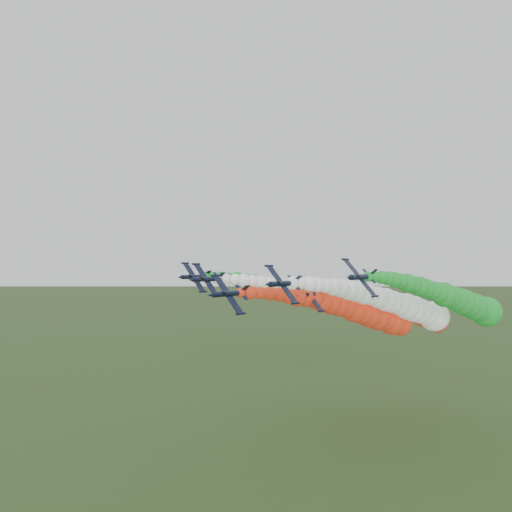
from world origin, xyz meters
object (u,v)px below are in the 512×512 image
object	(u,v)px
jet_inner_left	(332,300)
jet_trail	(407,311)
jet_outer_right	(460,301)
jet_outer_left	(311,296)
jet_inner_right	(401,305)
jet_lead	(363,313)

from	to	relation	value
jet_inner_left	jet_trail	size ratio (longest dim) A/B	1.00
jet_outer_right	jet_outer_left	bearing A→B (deg)	-179.34
jet_inner_right	jet_inner_left	bearing A→B (deg)	170.18
jet_inner_left	jet_trail	distance (m)	22.07
jet_inner_left	jet_inner_right	size ratio (longest dim) A/B	1.00
jet_outer_left	jet_outer_right	world-z (taller)	jet_outer_right
jet_lead	jet_trail	size ratio (longest dim) A/B	0.99
jet_outer_left	jet_trail	bearing A→B (deg)	18.89
jet_outer_left	jet_outer_right	distance (m)	42.90
jet_inner_left	jet_outer_right	size ratio (longest dim) A/B	0.99
jet_trail	jet_lead	bearing A→B (deg)	-94.70
jet_trail	jet_inner_right	bearing A→B (deg)	-74.52
jet_lead	jet_inner_left	distance (m)	17.44
jet_outer_left	jet_trail	size ratio (longest dim) A/B	1.00
jet_outer_right	jet_lead	bearing A→B (deg)	-138.70
jet_outer_right	jet_inner_left	bearing A→B (deg)	-169.25
jet_lead	jet_trail	bearing A→B (deg)	85.30
jet_lead	jet_inner_left	size ratio (longest dim) A/B	0.99
jet_outer_left	jet_outer_right	xyz separation A→B (m)	(42.90, 0.49, 0.23)
jet_inner_left	jet_inner_right	world-z (taller)	jet_inner_left
jet_outer_left	jet_outer_right	size ratio (longest dim) A/B	0.99
jet_lead	jet_outer_left	size ratio (longest dim) A/B	1.00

